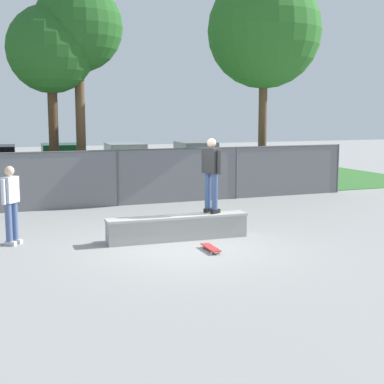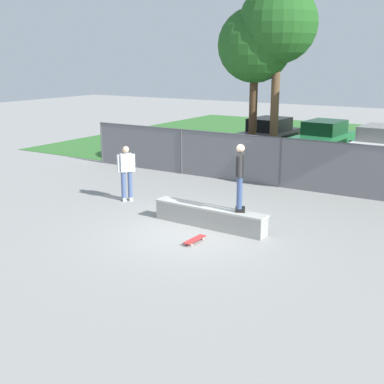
# 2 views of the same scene
# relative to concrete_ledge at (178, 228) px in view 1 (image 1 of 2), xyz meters

# --- Properties ---
(ground_plane) EXTENTS (80.00, 80.00, 0.00)m
(ground_plane) POSITION_rel_concrete_ledge_xyz_m (-0.13, -0.82, -0.30)
(ground_plane) COLOR gray
(grass_strip) EXTENTS (29.09, 20.00, 0.02)m
(grass_strip) POSITION_rel_concrete_ledge_xyz_m (-0.13, 15.64, -0.29)
(grass_strip) COLOR #336B2D
(grass_strip) RESTS_ON ground
(concrete_ledge) EXTENTS (3.46, 0.61, 0.59)m
(concrete_ledge) POSITION_rel_concrete_ledge_xyz_m (0.00, 0.00, 0.00)
(concrete_ledge) COLOR #999993
(concrete_ledge) RESTS_ON ground
(skateboarder) EXTENTS (0.40, 0.55, 1.82)m
(skateboarder) POSITION_rel_concrete_ledge_xyz_m (0.89, 0.06, 1.30)
(skateboarder) COLOR black
(skateboarder) RESTS_ON concrete_ledge
(skateboard) EXTENTS (0.23, 0.81, 0.09)m
(skateboard) POSITION_rel_concrete_ledge_xyz_m (0.31, -1.28, -0.22)
(skateboard) COLOR red
(skateboard) RESTS_ON ground
(chainlink_fence) EXTENTS (17.16, 0.07, 1.84)m
(chainlink_fence) POSITION_rel_concrete_ledge_xyz_m (-0.13, 5.34, 0.70)
(chainlink_fence) COLOR #4C4C51
(chainlink_fence) RESTS_ON ground
(tree_near_left) EXTENTS (2.86, 2.86, 6.51)m
(tree_near_left) POSITION_rel_concrete_ledge_xyz_m (-1.94, 6.76, 4.73)
(tree_near_left) COLOR #47301E
(tree_near_left) RESTS_ON ground
(tree_near_right) EXTENTS (2.95, 2.95, 7.30)m
(tree_near_right) POSITION_rel_concrete_ledge_xyz_m (-1.03, 6.76, 5.46)
(tree_near_right) COLOR brown
(tree_near_right) RESTS_ON ground
(tree_mid) EXTENTS (4.25, 4.25, 8.16)m
(tree_mid) POSITION_rel_concrete_ledge_xyz_m (5.86, 6.64, 5.72)
(tree_mid) COLOR brown
(tree_mid) RESTS_ON ground
(car_green) EXTENTS (2.24, 4.32, 1.66)m
(car_green) POSITION_rel_concrete_ledge_xyz_m (-0.88, 12.57, 0.54)
(car_green) COLOR #1E6638
(car_green) RESTS_ON ground
(car_white) EXTENTS (2.24, 4.32, 1.66)m
(car_white) POSITION_rel_concrete_ledge_xyz_m (1.88, 11.98, 0.54)
(car_white) COLOR silver
(car_white) RESTS_ON ground
(car_silver) EXTENTS (2.24, 4.32, 1.66)m
(car_silver) POSITION_rel_concrete_ledge_xyz_m (5.30, 12.01, 0.54)
(car_silver) COLOR #B7BABF
(car_silver) RESTS_ON ground
(bystander) EXTENTS (0.44, 0.48, 1.82)m
(bystander) POSITION_rel_concrete_ledge_xyz_m (-3.71, 0.97, 0.71)
(bystander) COLOR beige
(bystander) RESTS_ON ground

